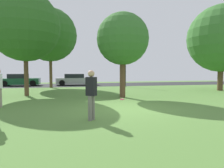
{
  "coord_description": "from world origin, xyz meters",
  "views": [
    {
      "loc": [
        -2.56,
        -8.36,
        1.66
      ],
      "look_at": [
        0.0,
        2.89,
        0.91
      ],
      "focal_mm": 32.59,
      "sensor_mm": 36.0,
      "label": 1
    }
  ],
  "objects_px": {
    "oak_tree_right": "(222,39)",
    "person_thrower": "(91,93)",
    "maple_tree_near": "(25,26)",
    "birch_tree_lone": "(50,35)",
    "street_lamp_post": "(125,65)",
    "oak_tree_center": "(123,39)",
    "parked_car_silver": "(76,80)",
    "parked_car_green": "(20,80)",
    "frisbee_disc": "(122,99)"
  },
  "relations": [
    {
      "from": "street_lamp_post",
      "to": "oak_tree_center",
      "type": "bearing_deg",
      "value": -107.65
    },
    {
      "from": "parked_car_silver",
      "to": "street_lamp_post",
      "type": "xyz_separation_m",
      "value": [
        4.99,
        -3.61,
        1.64
      ]
    },
    {
      "from": "birch_tree_lone",
      "to": "frisbee_disc",
      "type": "xyz_separation_m",
      "value": [
        4.63,
        -9.73,
        -5.17
      ]
    },
    {
      "from": "oak_tree_center",
      "to": "oak_tree_right",
      "type": "height_order",
      "value": "oak_tree_right"
    },
    {
      "from": "person_thrower",
      "to": "oak_tree_center",
      "type": "bearing_deg",
      "value": -74.99
    },
    {
      "from": "oak_tree_right",
      "to": "person_thrower",
      "type": "bearing_deg",
      "value": -146.31
    },
    {
      "from": "oak_tree_center",
      "to": "person_thrower",
      "type": "distance_m",
      "value": 6.68
    },
    {
      "from": "oak_tree_center",
      "to": "oak_tree_right",
      "type": "bearing_deg",
      "value": 14.71
    },
    {
      "from": "parked_car_green",
      "to": "person_thrower",
      "type": "bearing_deg",
      "value": -71.72
    },
    {
      "from": "frisbee_disc",
      "to": "street_lamp_post",
      "type": "relative_size",
      "value": 0.06
    },
    {
      "from": "person_thrower",
      "to": "street_lamp_post",
      "type": "xyz_separation_m",
      "value": [
        5.29,
        13.81,
        1.32
      ]
    },
    {
      "from": "birch_tree_lone",
      "to": "person_thrower",
      "type": "height_order",
      "value": "birch_tree_lone"
    },
    {
      "from": "maple_tree_near",
      "to": "birch_tree_lone",
      "type": "bearing_deg",
      "value": 80.41
    },
    {
      "from": "frisbee_disc",
      "to": "parked_car_green",
      "type": "height_order",
      "value": "parked_car_green"
    },
    {
      "from": "birch_tree_lone",
      "to": "parked_car_green",
      "type": "bearing_deg",
      "value": 136.41
    },
    {
      "from": "birch_tree_lone",
      "to": "parked_car_green",
      "type": "xyz_separation_m",
      "value": [
        -3.57,
        3.4,
        -4.57
      ]
    },
    {
      "from": "birch_tree_lone",
      "to": "parked_car_silver",
      "type": "height_order",
      "value": "birch_tree_lone"
    },
    {
      "from": "oak_tree_center",
      "to": "street_lamp_post",
      "type": "relative_size",
      "value": 1.17
    },
    {
      "from": "parked_car_green",
      "to": "oak_tree_center",
      "type": "bearing_deg",
      "value": -55.1
    },
    {
      "from": "maple_tree_near",
      "to": "oak_tree_right",
      "type": "distance_m",
      "value": 15.31
    },
    {
      "from": "oak_tree_center",
      "to": "birch_tree_lone",
      "type": "height_order",
      "value": "birch_tree_lone"
    },
    {
      "from": "parked_car_green",
      "to": "street_lamp_post",
      "type": "xyz_separation_m",
      "value": [
        11.13,
        -3.87,
        1.64
      ]
    },
    {
      "from": "oak_tree_right",
      "to": "birch_tree_lone",
      "type": "xyz_separation_m",
      "value": [
        -14.19,
        6.34,
        0.83
      ]
    },
    {
      "from": "parked_car_silver",
      "to": "oak_tree_center",
      "type": "bearing_deg",
      "value": -78.86
    },
    {
      "from": "oak_tree_center",
      "to": "street_lamp_post",
      "type": "bearing_deg",
      "value": 72.35
    },
    {
      "from": "oak_tree_center",
      "to": "parked_car_green",
      "type": "xyz_separation_m",
      "value": [
        -8.49,
        12.17,
        -3.01
      ]
    },
    {
      "from": "street_lamp_post",
      "to": "maple_tree_near",
      "type": "bearing_deg",
      "value": -144.75
    },
    {
      "from": "oak_tree_center",
      "to": "person_thrower",
      "type": "relative_size",
      "value": 3.13
    },
    {
      "from": "oak_tree_right",
      "to": "street_lamp_post",
      "type": "distance_m",
      "value": 9.1
    },
    {
      "from": "birch_tree_lone",
      "to": "person_thrower",
      "type": "distance_m",
      "value": 15.07
    },
    {
      "from": "birch_tree_lone",
      "to": "person_thrower",
      "type": "xyz_separation_m",
      "value": [
        2.27,
        -14.28,
        -4.26
      ]
    },
    {
      "from": "birch_tree_lone",
      "to": "parked_car_green",
      "type": "distance_m",
      "value": 6.72
    },
    {
      "from": "person_thrower",
      "to": "street_lamp_post",
      "type": "height_order",
      "value": "street_lamp_post"
    },
    {
      "from": "maple_tree_near",
      "to": "parked_car_silver",
      "type": "xyz_separation_m",
      "value": [
        3.69,
        9.74,
        -3.96
      ]
    },
    {
      "from": "birch_tree_lone",
      "to": "street_lamp_post",
      "type": "distance_m",
      "value": 8.13
    },
    {
      "from": "frisbee_disc",
      "to": "street_lamp_post",
      "type": "height_order",
      "value": "street_lamp_post"
    },
    {
      "from": "oak_tree_center",
      "to": "parked_car_silver",
      "type": "relative_size",
      "value": 1.15
    },
    {
      "from": "birch_tree_lone",
      "to": "oak_tree_center",
      "type": "bearing_deg",
      "value": -60.71
    },
    {
      "from": "person_thrower",
      "to": "parked_car_green",
      "type": "distance_m",
      "value": 18.62
    },
    {
      "from": "birch_tree_lone",
      "to": "frisbee_disc",
      "type": "height_order",
      "value": "birch_tree_lone"
    },
    {
      "from": "oak_tree_right",
      "to": "parked_car_green",
      "type": "height_order",
      "value": "oak_tree_right"
    },
    {
      "from": "person_thrower",
      "to": "oak_tree_right",
      "type": "bearing_deg",
      "value": -105.64
    },
    {
      "from": "maple_tree_near",
      "to": "parked_car_green",
      "type": "bearing_deg",
      "value": 103.77
    },
    {
      "from": "frisbee_disc",
      "to": "parked_car_silver",
      "type": "relative_size",
      "value": 0.06
    },
    {
      "from": "street_lamp_post",
      "to": "person_thrower",
      "type": "bearing_deg",
      "value": -110.95
    },
    {
      "from": "maple_tree_near",
      "to": "parked_car_silver",
      "type": "bearing_deg",
      "value": 69.25
    },
    {
      "from": "maple_tree_near",
      "to": "person_thrower",
      "type": "distance_m",
      "value": 9.15
    },
    {
      "from": "oak_tree_center",
      "to": "frisbee_disc",
      "type": "bearing_deg",
      "value": -107.04
    },
    {
      "from": "birch_tree_lone",
      "to": "parked_car_silver",
      "type": "relative_size",
      "value": 1.71
    },
    {
      "from": "maple_tree_near",
      "to": "oak_tree_center",
      "type": "bearing_deg",
      "value": -19.74
    }
  ]
}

